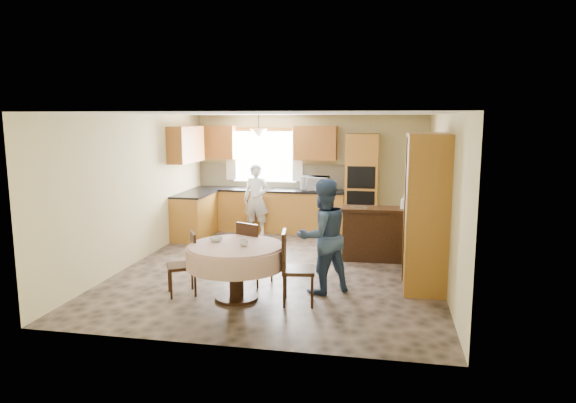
% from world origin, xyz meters
% --- Properties ---
extents(floor, '(5.00, 6.00, 0.01)m').
position_xyz_m(floor, '(0.00, 0.00, 0.00)').
color(floor, brown).
rests_on(floor, ground).
extents(ceiling, '(5.00, 6.00, 0.01)m').
position_xyz_m(ceiling, '(0.00, 0.00, 2.50)').
color(ceiling, white).
rests_on(ceiling, wall_back).
extents(wall_back, '(5.00, 0.02, 2.50)m').
position_xyz_m(wall_back, '(0.00, 3.00, 1.25)').
color(wall_back, '#D0C185').
rests_on(wall_back, floor).
extents(wall_front, '(5.00, 0.02, 2.50)m').
position_xyz_m(wall_front, '(0.00, -3.00, 1.25)').
color(wall_front, '#D0C185').
rests_on(wall_front, floor).
extents(wall_left, '(0.02, 6.00, 2.50)m').
position_xyz_m(wall_left, '(-2.50, 0.00, 1.25)').
color(wall_left, '#D0C185').
rests_on(wall_left, floor).
extents(wall_right, '(0.02, 6.00, 2.50)m').
position_xyz_m(wall_right, '(2.50, 0.00, 1.25)').
color(wall_right, '#D0C185').
rests_on(wall_right, floor).
extents(window, '(1.40, 0.03, 1.10)m').
position_xyz_m(window, '(-1.00, 2.98, 1.60)').
color(window, white).
rests_on(window, wall_back).
extents(curtain_left, '(0.22, 0.02, 1.15)m').
position_xyz_m(curtain_left, '(-1.75, 2.93, 1.65)').
color(curtain_left, white).
rests_on(curtain_left, wall_back).
extents(curtain_right, '(0.22, 0.02, 1.15)m').
position_xyz_m(curtain_right, '(-0.25, 2.93, 1.65)').
color(curtain_right, white).
rests_on(curtain_right, wall_back).
extents(base_cab_back, '(3.30, 0.60, 0.88)m').
position_xyz_m(base_cab_back, '(-0.85, 2.70, 0.44)').
color(base_cab_back, gold).
rests_on(base_cab_back, floor).
extents(counter_back, '(3.30, 0.64, 0.04)m').
position_xyz_m(counter_back, '(-0.85, 2.70, 0.90)').
color(counter_back, black).
rests_on(counter_back, base_cab_back).
extents(base_cab_left, '(0.60, 1.20, 0.88)m').
position_xyz_m(base_cab_left, '(-2.20, 1.80, 0.44)').
color(base_cab_left, gold).
rests_on(base_cab_left, floor).
extents(counter_left, '(0.64, 1.20, 0.04)m').
position_xyz_m(counter_left, '(-2.20, 1.80, 0.90)').
color(counter_left, black).
rests_on(counter_left, base_cab_left).
extents(backsplash, '(3.30, 0.02, 0.55)m').
position_xyz_m(backsplash, '(-0.85, 2.99, 1.18)').
color(backsplash, beige).
rests_on(backsplash, wall_back).
extents(wall_cab_left, '(0.85, 0.33, 0.72)m').
position_xyz_m(wall_cab_left, '(-2.05, 2.83, 1.91)').
color(wall_cab_left, '#AA5D2A').
rests_on(wall_cab_left, wall_back).
extents(wall_cab_right, '(0.90, 0.33, 0.72)m').
position_xyz_m(wall_cab_right, '(0.15, 2.83, 1.91)').
color(wall_cab_right, '#AA5D2A').
rests_on(wall_cab_right, wall_back).
extents(wall_cab_side, '(0.33, 1.20, 0.72)m').
position_xyz_m(wall_cab_side, '(-2.33, 1.80, 1.91)').
color(wall_cab_side, '#AA5D2A').
rests_on(wall_cab_side, wall_left).
extents(oven_tower, '(0.66, 0.62, 2.12)m').
position_xyz_m(oven_tower, '(1.15, 2.69, 1.06)').
color(oven_tower, gold).
rests_on(oven_tower, floor).
extents(oven_upper, '(0.56, 0.01, 0.45)m').
position_xyz_m(oven_upper, '(1.15, 2.38, 1.25)').
color(oven_upper, black).
rests_on(oven_upper, oven_tower).
extents(oven_lower, '(0.56, 0.01, 0.45)m').
position_xyz_m(oven_lower, '(1.15, 2.38, 0.75)').
color(oven_lower, black).
rests_on(oven_lower, oven_tower).
extents(pendant, '(0.36, 0.36, 0.18)m').
position_xyz_m(pendant, '(-1.00, 2.50, 2.12)').
color(pendant, beige).
rests_on(pendant, ceiling).
extents(sideboard, '(1.22, 0.53, 0.86)m').
position_xyz_m(sideboard, '(1.51, 0.78, 0.43)').
color(sideboard, '#351D0E').
rests_on(sideboard, floor).
extents(space_heater, '(0.43, 0.34, 0.53)m').
position_xyz_m(space_heater, '(1.54, 0.80, 0.27)').
color(space_heater, black).
rests_on(space_heater, floor).
extents(cupboard, '(0.58, 1.16, 2.22)m').
position_xyz_m(cupboard, '(2.22, -0.51, 1.11)').
color(cupboard, gold).
rests_on(cupboard, floor).
extents(dining_table, '(1.33, 1.33, 0.76)m').
position_xyz_m(dining_table, '(-0.30, -1.56, 0.59)').
color(dining_table, '#351D0E').
rests_on(dining_table, floor).
extents(chair_left, '(0.51, 0.51, 0.87)m').
position_xyz_m(chair_left, '(-1.04, -1.49, 0.48)').
color(chair_left, '#351D0E').
rests_on(chair_left, floor).
extents(chair_back, '(0.53, 0.53, 0.94)m').
position_xyz_m(chair_back, '(-0.26, -0.91, 0.52)').
color(chair_back, '#351D0E').
rests_on(chair_back, floor).
extents(chair_right, '(0.48, 0.48, 0.98)m').
position_xyz_m(chair_right, '(0.47, -1.58, 0.54)').
color(chair_right, '#351D0E').
rests_on(chair_right, floor).
extents(framed_picture, '(0.06, 0.57, 0.48)m').
position_xyz_m(framed_picture, '(2.47, 0.85, 1.71)').
color(framed_picture, gold).
rests_on(framed_picture, wall_right).
extents(microwave, '(0.59, 0.44, 0.30)m').
position_xyz_m(microwave, '(0.17, 2.65, 1.07)').
color(microwave, silver).
rests_on(microwave, counter_back).
extents(person_sink, '(0.55, 0.37, 1.49)m').
position_xyz_m(person_sink, '(-1.02, 2.30, 0.75)').
color(person_sink, silver).
rests_on(person_sink, floor).
extents(person_dining, '(0.99, 0.96, 1.61)m').
position_xyz_m(person_dining, '(0.80, -1.05, 0.80)').
color(person_dining, '#344B72').
rests_on(person_dining, floor).
extents(bowl_sideboard, '(0.31, 0.31, 0.06)m').
position_xyz_m(bowl_sideboard, '(1.20, 0.78, 0.89)').
color(bowl_sideboard, '#B2B2B2').
rests_on(bowl_sideboard, sideboard).
extents(bottle_sideboard, '(0.14, 0.14, 0.29)m').
position_xyz_m(bottle_sideboard, '(1.95, 0.78, 1.01)').
color(bottle_sideboard, silver).
rests_on(bottle_sideboard, sideboard).
extents(cup_table, '(0.14, 0.14, 0.09)m').
position_xyz_m(cup_table, '(-0.18, -1.62, 0.80)').
color(cup_table, '#B2B2B2').
rests_on(cup_table, dining_table).
extents(bowl_table, '(0.23, 0.23, 0.06)m').
position_xyz_m(bowl_table, '(-0.63, -1.43, 0.79)').
color(bowl_table, '#B2B2B2').
rests_on(bowl_table, dining_table).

